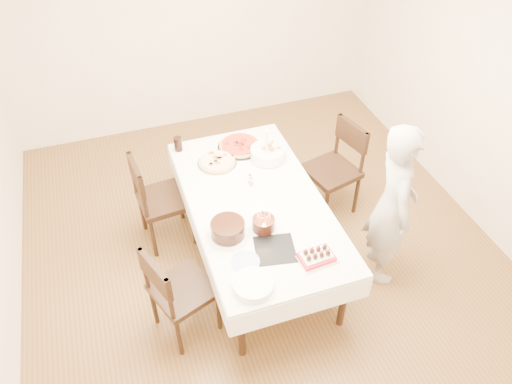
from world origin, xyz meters
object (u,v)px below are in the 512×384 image
object	(u,v)px
strawberry_box	(316,256)
chair_right_savory	(331,171)
birthday_cake	(264,221)
layer_cake	(228,229)
pasta_bowl	(268,153)
taper_candle	(267,146)
cola_glass	(178,144)
pizza_white	(217,162)
pizza_pepperoni	(240,146)
chair_left_dessert	(183,290)
dining_table	(256,230)
person	(393,206)
chair_left_savory	(164,199)

from	to	relation	value
strawberry_box	chair_right_savory	bearing A→B (deg)	58.97
birthday_cake	layer_cake	bearing A→B (deg)	174.85
layer_cake	pasta_bowl	bearing A→B (deg)	52.69
taper_candle	layer_cake	world-z (taller)	taper_candle
cola_glass	layer_cake	bearing A→B (deg)	-83.93
taper_candle	cola_glass	xyz separation A→B (m)	(-0.75, 0.47, -0.13)
chair_right_savory	pizza_white	world-z (taller)	chair_right_savory
pizza_white	pizza_pepperoni	distance (m)	0.34
chair_left_dessert	pasta_bowl	distance (m)	1.57
cola_glass	birthday_cake	bearing A→B (deg)	-71.57
chair_left_dessert	pizza_white	world-z (taller)	chair_left_dessert
pasta_bowl	dining_table	bearing A→B (deg)	-119.41
pizza_pepperoni	taper_candle	size ratio (longest dim) A/B	1.10
taper_candle	birthday_cake	size ratio (longest dim) A/B	2.15
person	strawberry_box	xyz separation A→B (m)	(-0.83, -0.29, -0.03)
chair_left_savory	strawberry_box	distance (m)	1.67
chair_left_dessert	pizza_pepperoni	world-z (taller)	chair_left_dessert
person	cola_glass	world-z (taller)	person
pizza_white	strawberry_box	size ratio (longest dim) A/B	1.43
dining_table	person	xyz separation A→B (m)	(1.06, -0.49, 0.44)
birthday_cake	chair_right_savory	bearing A→B (deg)	37.27
chair_left_savory	layer_cake	bearing A→B (deg)	108.01
chair_right_savory	pasta_bowl	xyz separation A→B (m)	(-0.65, 0.12, 0.30)
pasta_bowl	chair_left_dessert	bearing A→B (deg)	-135.79
cola_glass	layer_cake	distance (m)	1.27
chair_left_dessert	person	xyz separation A→B (m)	(1.85, 0.04, 0.33)
birthday_cake	pizza_pepperoni	bearing A→B (deg)	82.29
pizza_white	chair_right_savory	bearing A→B (deg)	-9.77
chair_left_dessert	cola_glass	world-z (taller)	chair_left_dessert
pasta_bowl	taper_candle	distance (m)	0.16
pizza_white	chair_left_dessert	bearing A→B (deg)	-118.18
pizza_white	pasta_bowl	size ratio (longest dim) A/B	1.14
person	pizza_pepperoni	xyz separation A→B (m)	(-0.96, 1.28, -0.04)
pizza_pepperoni	birthday_cake	xyz separation A→B (m)	(-0.15, -1.14, 0.07)
taper_candle	strawberry_box	size ratio (longest dim) A/B	1.50
pasta_bowl	taper_candle	size ratio (longest dim) A/B	0.84
birthday_cake	strawberry_box	bearing A→B (deg)	-57.57
chair_left_dessert	layer_cake	xyz separation A→B (m)	(0.45, 0.21, 0.33)
taper_candle	strawberry_box	xyz separation A→B (m)	(-0.04, -1.25, -0.17)
pizza_white	layer_cake	bearing A→B (deg)	-100.11
layer_cake	dining_table	bearing A→B (deg)	42.38
pizza_white	taper_candle	distance (m)	0.50
person	chair_left_dessert	bearing A→B (deg)	106.44
chair_left_dessert	pasta_bowl	xyz separation A→B (m)	(1.10, 1.07, 0.33)
taper_candle	cola_glass	size ratio (longest dim) A/B	2.70
chair_right_savory	chair_left_savory	size ratio (longest dim) A/B	1.01
dining_table	chair_right_savory	bearing A→B (deg)	23.76
birthday_cake	cola_glass	bearing A→B (deg)	108.43
person	strawberry_box	distance (m)	0.88
dining_table	chair_left_savory	xyz separation A→B (m)	(-0.73, 0.56, 0.13)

